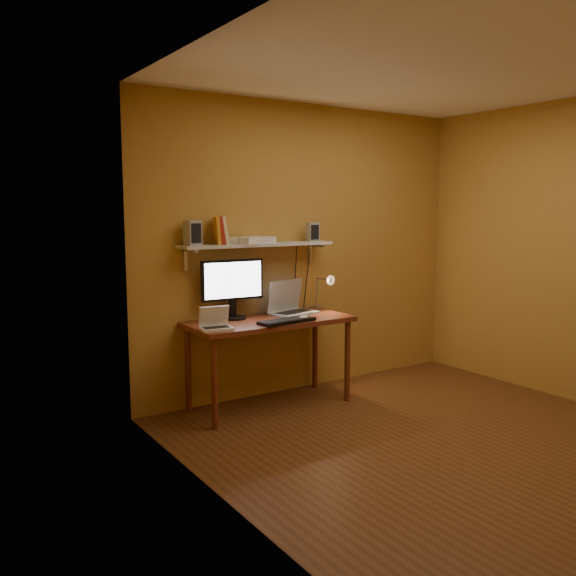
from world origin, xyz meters
TOP-DOWN VIEW (x-y plane):
  - room at (0.00, 0.00)m, footprint 3.44×3.24m
  - desk at (-0.60, 1.28)m, footprint 1.40×0.60m
  - wall_shelf at (-0.60, 1.47)m, footprint 1.40×0.25m
  - monitor at (-0.84, 1.47)m, footprint 0.55×0.25m
  - laptop at (-0.31, 1.42)m, footprint 0.45×0.37m
  - netbook at (-1.17, 1.15)m, footprint 0.26×0.20m
  - keyboard at (-0.56, 1.08)m, footprint 0.51×0.22m
  - mouse at (-0.38, 1.10)m, footprint 0.12×0.09m
  - desk_lamp at (0.06, 1.41)m, footprint 0.09×0.23m
  - speaker_left at (-1.19, 1.48)m, footprint 0.12×0.12m
  - speaker_right at (-0.03, 1.46)m, footprint 0.11×0.11m
  - books at (-0.94, 1.48)m, footprint 0.15×0.17m
  - shelf_camera at (-0.76, 1.42)m, footprint 0.10×0.05m
  - router at (-0.65, 1.46)m, footprint 0.38×0.31m

SIDE VIEW (x-z plane):
  - desk at x=-0.60m, z-range 0.29..1.04m
  - keyboard at x=-0.56m, z-range 0.75..0.78m
  - mouse at x=-0.38m, z-range 0.75..0.79m
  - netbook at x=-1.17m, z-range 0.71..0.89m
  - laptop at x=-0.31m, z-range 0.68..0.97m
  - desk_lamp at x=0.06m, z-range 0.77..1.15m
  - monitor at x=-0.84m, z-range 0.78..1.28m
  - room at x=0.00m, z-range -0.02..2.62m
  - wall_shelf at x=-0.60m, z-range 1.26..1.46m
  - shelf_camera at x=-0.76m, z-range 1.37..1.43m
  - router at x=-0.65m, z-range 1.38..1.43m
  - speaker_right at x=-0.03m, z-range 1.38..1.54m
  - speaker_left at x=-1.19m, z-range 1.38..1.57m
  - books at x=-0.94m, z-range 1.37..1.60m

